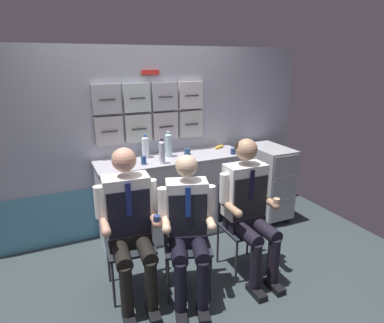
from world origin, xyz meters
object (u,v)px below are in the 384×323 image
at_px(service_trolley, 268,180).
at_px(crew_member_center, 188,223).
at_px(folding_chair_near_trolley, 239,215).
at_px(folding_chair_left, 127,232).
at_px(folding_chair_center, 186,231).
at_px(crew_member_left, 129,218).
at_px(water_bottle_short, 169,145).
at_px(snack_banana, 219,147).
at_px(paper_cup_blue, 144,160).
at_px(crew_member_near_trolley, 249,202).

distance_m(service_trolley, crew_member_center, 1.84).
bearing_deg(folding_chair_near_trolley, crew_member_center, -161.60).
bearing_deg(crew_member_center, service_trolley, 31.41).
xyz_separation_m(folding_chair_left, folding_chair_center, (0.48, -0.20, 0.00)).
bearing_deg(folding_chair_left, folding_chair_center, -22.70).
height_order(crew_member_left, water_bottle_short, crew_member_left).
bearing_deg(snack_banana, paper_cup_blue, -167.23).
bearing_deg(water_bottle_short, snack_banana, 6.46).
relative_size(crew_member_center, crew_member_near_trolley, 0.95).
relative_size(folding_chair_center, paper_cup_blue, 9.64).
bearing_deg(snack_banana, folding_chair_center, -131.11).
bearing_deg(folding_chair_center, crew_member_near_trolley, -9.47).
bearing_deg(crew_member_center, crew_member_near_trolley, 4.99).
distance_m(folding_chair_near_trolley, water_bottle_short, 1.13).
distance_m(folding_chair_left, crew_member_near_trolley, 1.13).
xyz_separation_m(service_trolley, paper_cup_blue, (-1.64, 0.02, 0.48)).
relative_size(folding_chair_near_trolley, water_bottle_short, 2.94).
relative_size(service_trolley, paper_cup_blue, 10.62).
relative_size(water_bottle_short, snack_banana, 1.70).
height_order(crew_member_left, crew_member_near_trolley, crew_member_left).
relative_size(crew_member_center, folding_chair_near_trolley, 1.47).
relative_size(folding_chair_left, water_bottle_short, 2.94).
bearing_deg(folding_chair_left, paper_cup_blue, 60.16).
bearing_deg(snack_banana, folding_chair_left, -148.65).
relative_size(folding_chair_left, folding_chair_center, 1.00).
xyz_separation_m(crew_member_near_trolley, paper_cup_blue, (-0.72, 0.92, 0.25)).
bearing_deg(folding_chair_near_trolley, snack_banana, 71.72).
bearing_deg(folding_chair_center, paper_cup_blue, 98.84).
distance_m(folding_chair_center, crew_member_center, 0.23).
distance_m(folding_chair_left, folding_chair_center, 0.52).
relative_size(crew_member_center, snack_banana, 7.33).
xyz_separation_m(paper_cup_blue, snack_banana, (1.05, 0.24, -0.03)).
bearing_deg(snack_banana, crew_member_left, -144.43).
height_order(folding_chair_left, folding_chair_near_trolley, same).
distance_m(folding_chair_left, water_bottle_short, 1.18).
bearing_deg(paper_cup_blue, folding_chair_left, -119.84).
xyz_separation_m(folding_chair_left, crew_member_left, (-0.01, -0.16, 0.21)).
bearing_deg(paper_cup_blue, folding_chair_near_trolley, -46.53).
bearing_deg(service_trolley, snack_banana, 156.46).
bearing_deg(service_trolley, folding_chair_left, -163.31).
height_order(folding_chair_left, water_bottle_short, water_bottle_short).
bearing_deg(crew_member_center, snack_banana, 51.26).
height_order(folding_chair_left, folding_chair_center, same).
bearing_deg(folding_chair_center, folding_chair_near_trolley, 5.70).
distance_m(service_trolley, crew_member_left, 2.16).
bearing_deg(folding_chair_center, crew_member_left, 174.86).
distance_m(crew_member_near_trolley, water_bottle_short, 1.19).
height_order(service_trolley, folding_chair_left, service_trolley).
xyz_separation_m(crew_member_left, paper_cup_blue, (0.37, 0.77, 0.24)).
distance_m(service_trolley, snack_banana, 0.79).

